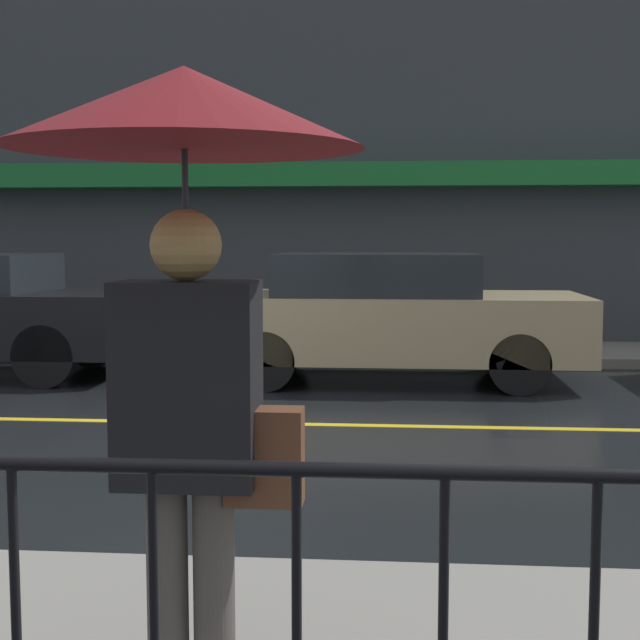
# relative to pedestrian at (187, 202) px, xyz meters

# --- Properties ---
(ground_plane) EXTENTS (80.00, 80.00, 0.00)m
(ground_plane) POSITION_rel_pedestrian_xyz_m (-1.42, 5.20, -1.80)
(ground_plane) COLOR black
(sidewalk_far) EXTENTS (28.00, 1.97, 0.13)m
(sidewalk_far) POSITION_rel_pedestrian_xyz_m (-1.42, 9.88, -1.74)
(sidewalk_far) COLOR gray
(sidewalk_far) RESTS_ON ground_plane
(lane_marking) EXTENTS (25.20, 0.12, 0.01)m
(lane_marking) POSITION_rel_pedestrian_xyz_m (-1.42, 5.20, -1.80)
(lane_marking) COLOR gold
(lane_marking) RESTS_ON ground_plane
(building_storefront) EXTENTS (28.00, 0.85, 6.60)m
(building_storefront) POSITION_rel_pedestrian_xyz_m (-1.42, 10.99, 1.46)
(building_storefront) COLOR #383D42
(building_storefront) RESTS_ON ground_plane
(pedestrian) EXTENTS (1.10, 1.10, 2.08)m
(pedestrian) POSITION_rel_pedestrian_xyz_m (0.00, 0.00, 0.00)
(pedestrian) COLOR #4C4742
(pedestrian) RESTS_ON sidewalk_near
(car_tan) EXTENTS (4.42, 1.83, 1.50)m
(car_tan) POSITION_rel_pedestrian_xyz_m (0.55, 7.72, -1.03)
(car_tan) COLOR tan
(car_tan) RESTS_ON ground_plane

